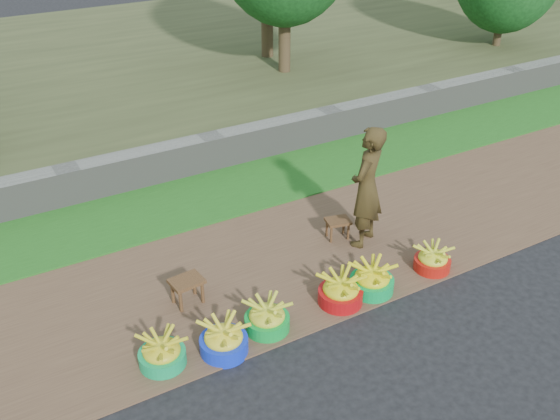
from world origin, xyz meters
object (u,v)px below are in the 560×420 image
vendor_woman (367,187)px  stool_left (187,284)px  basin_e (372,280)px  basin_f (433,260)px  basin_a (162,353)px  basin_c (267,318)px  stool_right (338,224)px  basin_b (224,339)px  basin_d (341,291)px

vendor_woman → stool_left: bearing=-30.5°
basin_e → basin_f: bearing=-1.4°
basin_a → vendor_woman: bearing=14.7°
basin_c → stool_right: size_ratio=1.36×
basin_a → stool_right: bearing=20.3°
stool_left → vendor_woman: 2.50m
basin_b → basin_f: size_ratio=1.12×
basin_a → stool_left: (0.59, 0.76, 0.11)m
stool_right → basin_e: bearing=-104.6°
basin_a → stool_left: bearing=52.3°
basin_c → stool_right: 1.98m
stool_left → stool_right: (2.21, 0.27, -0.03)m
vendor_woman → basin_c: bearing=-6.9°
basin_b → basin_c: bearing=8.3°
basin_a → basin_c: basin_c is taller
stool_right → vendor_woman: size_ratio=0.22×
basin_a → vendor_woman: size_ratio=0.29×
basin_e → stool_right: basin_e is taller
basin_d → vendor_woman: 1.45m
basin_a → basin_c: 1.15m
basin_f → stool_right: bearing=118.0°
basin_e → stool_right: size_ratio=1.44×
basin_b → basin_e: (1.90, 0.05, 0.00)m
basin_e → stool_right: (0.29, 1.12, 0.07)m
basin_e → basin_b: bearing=-178.4°
basin_c → basin_d: basin_d is taller
basin_b → vendor_woman: size_ratio=0.31×
basin_f → vendor_woman: (-0.37, 0.90, 0.67)m
basin_d → stool_right: basin_d is taller
basin_a → basin_d: (2.07, -0.08, 0.01)m
basin_e → basin_a: bearing=178.0°
basin_b → basin_c: basin_b is taller
basin_d → basin_f: 1.33m
basin_c → basin_f: bearing=-1.2°
stool_right → vendor_woman: vendor_woman is taller
basin_a → basin_f: bearing=-1.8°
basin_b → vendor_woman: (2.42, 0.93, 0.65)m
basin_a → basin_b: (0.61, -0.14, 0.01)m
vendor_woman → basin_b: bearing=-10.2°
basin_b → stool_right: (2.19, 1.17, 0.07)m
basin_f → stool_left: stool_left is taller
basin_c → basin_e: basin_e is taller
basin_c → basin_d: bearing=-1.3°
basin_d → basin_c: bearing=178.7°
basin_e → stool_left: bearing=156.2°
basin_b → stool_right: basin_b is taller
basin_d → vendor_woman: size_ratio=0.32×
basin_e → basin_f: basin_e is taller
basin_a → basin_c: bearing=-3.0°
basin_c → basin_f: 2.25m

